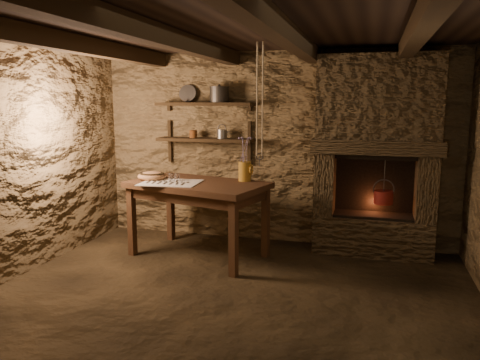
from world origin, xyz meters
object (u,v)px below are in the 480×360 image
(stoneware_jug, at_px, (245,162))
(wooden_bowl, at_px, (152,176))
(red_pot, at_px, (383,196))
(iron_stockpot, at_px, (219,95))
(work_table, at_px, (198,217))

(stoneware_jug, height_order, wooden_bowl, stoneware_jug)
(wooden_bowl, bearing_deg, red_pot, 12.25)
(iron_stockpot, height_order, red_pot, iron_stockpot)
(wooden_bowl, bearing_deg, work_table, -1.70)
(iron_stockpot, distance_m, red_pot, 2.32)
(iron_stockpot, bearing_deg, work_table, -92.68)
(work_table, height_order, wooden_bowl, wooden_bowl)
(work_table, bearing_deg, iron_stockpot, 101.57)
(work_table, height_order, red_pot, red_pot)
(iron_stockpot, bearing_deg, red_pot, -3.41)
(stoneware_jug, relative_size, red_pot, 0.96)
(stoneware_jug, height_order, red_pot, stoneware_jug)
(work_table, distance_m, iron_stockpot, 1.56)
(stoneware_jug, bearing_deg, wooden_bowl, 174.42)
(wooden_bowl, xyz_separation_m, iron_stockpot, (0.61, 0.69, 0.94))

